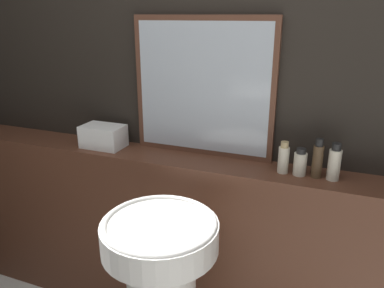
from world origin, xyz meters
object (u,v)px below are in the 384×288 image
(shampoo_bottle, at_px, (284,158))
(body_wash_bottle, at_px, (334,163))
(mirror, at_px, (203,88))
(conditioner_bottle, at_px, (300,163))
(lotion_bottle, at_px, (318,160))
(towel_stack, at_px, (103,136))

(shampoo_bottle, bearing_deg, body_wash_bottle, -0.00)
(shampoo_bottle, height_order, body_wash_bottle, body_wash_bottle)
(mirror, distance_m, shampoo_bottle, 0.49)
(mirror, bearing_deg, conditioner_bottle, -11.46)
(mirror, bearing_deg, lotion_bottle, -10.06)
(shampoo_bottle, relative_size, body_wash_bottle, 0.88)
(shampoo_bottle, distance_m, conditioner_bottle, 0.07)
(shampoo_bottle, bearing_deg, mirror, 166.62)
(body_wash_bottle, bearing_deg, towel_stack, 180.00)
(lotion_bottle, xyz_separation_m, body_wash_bottle, (0.07, -0.00, -0.00))
(conditioner_bottle, bearing_deg, towel_stack, 180.00)
(towel_stack, height_order, shampoo_bottle, shampoo_bottle)
(lotion_bottle, relative_size, body_wash_bottle, 1.07)
(mirror, bearing_deg, body_wash_bottle, -8.98)
(lotion_bottle, bearing_deg, body_wash_bottle, -0.00)
(towel_stack, distance_m, body_wash_bottle, 1.11)
(mirror, height_order, body_wash_bottle, mirror)
(towel_stack, xyz_separation_m, lotion_bottle, (1.04, 0.00, 0.02))
(conditioner_bottle, bearing_deg, shampoo_bottle, 180.00)
(conditioner_bottle, bearing_deg, lotion_bottle, 0.00)
(mirror, distance_m, conditioner_bottle, 0.55)
(shampoo_bottle, bearing_deg, towel_stack, 180.00)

